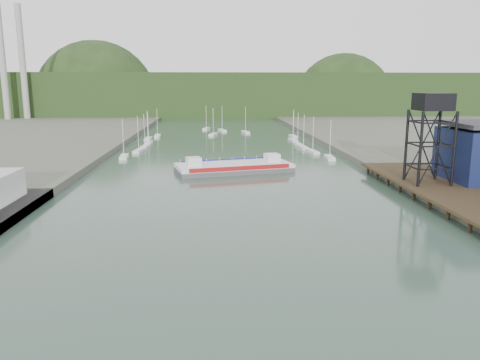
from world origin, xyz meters
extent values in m
cube|color=black|center=(37.00, 45.00, 1.90)|extent=(14.00, 70.00, 0.50)
cylinder|color=black|center=(31.00, 45.00, 0.80)|extent=(0.60, 0.60, 2.20)
cylinder|color=black|center=(32.00, 55.00, 8.65)|extent=(0.50, 0.50, 13.00)
cylinder|color=black|center=(38.00, 55.00, 8.65)|extent=(0.50, 0.50, 13.00)
cylinder|color=black|center=(32.00, 61.00, 8.65)|extent=(0.50, 0.50, 13.00)
cylinder|color=black|center=(38.00, 61.00, 8.65)|extent=(0.50, 0.50, 13.00)
cube|color=black|center=(35.00, 58.00, 16.65)|extent=(5.50, 5.50, 3.00)
cube|color=silver|center=(-27.54, 103.89, 0.35)|extent=(2.67, 7.65, 0.90)
cube|color=silver|center=(-25.28, 115.30, 0.35)|extent=(2.81, 7.67, 0.90)
cube|color=silver|center=(-24.71, 124.17, 0.35)|extent=(2.35, 7.59, 0.90)
cube|color=silver|center=(-24.81, 134.09, 0.35)|extent=(2.01, 7.50, 0.90)
cube|color=silver|center=(-26.64, 146.33, 0.35)|extent=(2.00, 7.50, 0.90)
cube|color=silver|center=(-24.32, 156.17, 0.35)|extent=(2.16, 7.54, 0.90)
cube|color=silver|center=(27.56, 99.03, 0.35)|extent=(2.53, 7.62, 0.90)
cube|color=silver|center=(25.46, 110.51, 0.35)|extent=(2.76, 7.67, 0.90)
cube|color=silver|center=(24.46, 119.29, 0.35)|extent=(2.22, 7.56, 0.90)
cube|color=silver|center=(24.27, 128.28, 0.35)|extent=(2.18, 7.54, 0.90)
cube|color=silver|center=(24.67, 139.38, 0.35)|extent=(2.46, 7.61, 0.90)
cube|color=silver|center=(26.78, 150.99, 0.35)|extent=(2.48, 7.61, 0.90)
cube|color=silver|center=(-3.16, 160.00, 0.35)|extent=(3.78, 7.76, 0.90)
cube|color=silver|center=(10.04, 168.00, 0.35)|extent=(3.31, 7.74, 0.90)
cube|color=silver|center=(0.66, 176.00, 0.35)|extent=(3.76, 7.76, 0.90)
cube|color=silver|center=(-6.11, 184.00, 0.35)|extent=(3.40, 7.74, 0.90)
cylinder|color=gray|center=(-110.00, 230.00, 30.00)|extent=(3.20, 3.20, 60.00)
cylinder|color=gray|center=(-102.00, 235.00, 30.00)|extent=(3.20, 3.20, 60.00)
cube|color=black|center=(0.00, 300.00, 12.00)|extent=(500.00, 120.00, 28.00)
sphere|color=black|center=(-80.00, 300.00, 8.00)|extent=(80.00, 80.00, 80.00)
sphere|color=black|center=(90.00, 310.00, 6.00)|extent=(70.00, 70.00, 70.00)
cube|color=#4C4B4E|center=(1.17, 82.61, 0.52)|extent=(27.69, 16.28, 1.04)
cube|color=silver|center=(1.17, 82.61, 1.45)|extent=(27.69, 16.28, 0.83)
cube|color=#A11216|center=(2.43, 77.52, 1.66)|extent=(22.22, 5.61, 0.93)
cube|color=navy|center=(-0.08, 87.70, 1.66)|extent=(22.22, 5.61, 0.93)
cube|color=silver|center=(-7.90, 80.38, 2.70)|extent=(3.77, 3.77, 2.08)
cube|color=silver|center=(10.25, 84.84, 2.70)|extent=(3.77, 3.77, 2.08)
camera|label=1|loc=(-3.80, -22.62, 19.71)|focal=35.00mm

